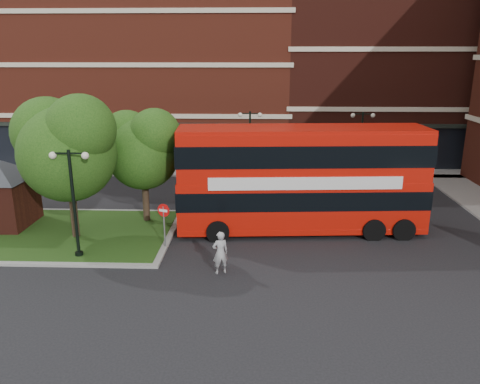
{
  "coord_description": "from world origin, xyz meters",
  "views": [
    {
      "loc": [
        2.5,
        -19.05,
        8.88
      ],
      "look_at": [
        1.65,
        4.3,
        2.0
      ],
      "focal_mm": 35.0,
      "sensor_mm": 36.0,
      "label": 1
    }
  ],
  "objects_px": {
    "bus": "(301,173)",
    "woman": "(220,253)",
    "car_white": "(292,171)",
    "car_silver": "(213,166)"
  },
  "relations": [
    {
      "from": "car_silver",
      "to": "bus",
      "type": "bearing_deg",
      "value": -149.99
    },
    {
      "from": "bus",
      "to": "car_silver",
      "type": "relative_size",
      "value": 3.26
    },
    {
      "from": "car_silver",
      "to": "car_white",
      "type": "distance_m",
      "value": 6.19
    },
    {
      "from": "woman",
      "to": "car_white",
      "type": "relative_size",
      "value": 0.49
    },
    {
      "from": "woman",
      "to": "car_silver",
      "type": "xyz_separation_m",
      "value": [
        -1.9,
        17.09,
        -0.27
      ]
    },
    {
      "from": "bus",
      "to": "woman",
      "type": "height_order",
      "value": "bus"
    },
    {
      "from": "bus",
      "to": "car_white",
      "type": "bearing_deg",
      "value": 84.3
    },
    {
      "from": "bus",
      "to": "car_white",
      "type": "distance_m",
      "value": 10.74
    },
    {
      "from": "bus",
      "to": "car_white",
      "type": "height_order",
      "value": "bus"
    },
    {
      "from": "woman",
      "to": "car_silver",
      "type": "height_order",
      "value": "woman"
    }
  ]
}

